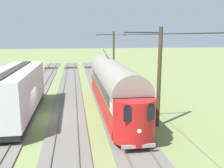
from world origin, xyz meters
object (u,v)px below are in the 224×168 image
at_px(vintage_streetcar, 113,84).
at_px(boxcar_adjacent, 17,91).
at_px(catenary_pole_foreground, 113,55).
at_px(catenary_pole_mid_near, 158,76).

distance_m(vintage_streetcar, boxcar_adjacent, 8.11).
height_order(vintage_streetcar, catenary_pole_foreground, catenary_pole_foreground).
xyz_separation_m(vintage_streetcar, catenary_pole_foreground, (-2.48, -14.94, 1.47)).
bearing_deg(vintage_streetcar, catenary_pole_foreground, -99.44).
bearing_deg(catenary_pole_foreground, vintage_streetcar, 80.56).
height_order(catenary_pole_foreground, catenary_pole_mid_near, same).
relative_size(vintage_streetcar, catenary_pole_foreground, 2.54).
bearing_deg(catenary_pole_mid_near, catenary_pole_foreground, -90.00).
relative_size(vintage_streetcar, catenary_pole_mid_near, 2.54).
bearing_deg(vintage_streetcar, catenary_pole_mid_near, 117.11).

